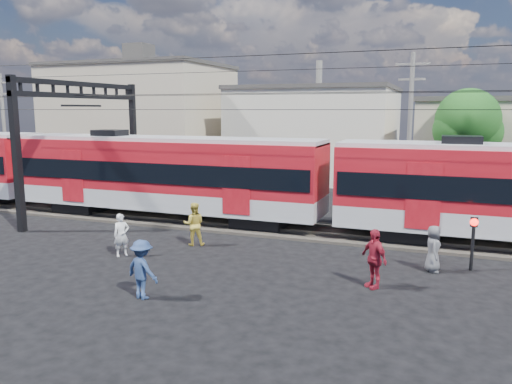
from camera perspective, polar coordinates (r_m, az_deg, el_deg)
ground at (r=16.53m, az=-9.04°, el=-10.17°), size 120.00×120.00×0.00m
track_bed at (r=23.50m, az=0.66°, el=-3.99°), size 70.00×3.40×0.12m
rail_near at (r=22.78m, az=0.01°, el=-4.11°), size 70.00×0.12×0.12m
rail_far at (r=24.16m, az=1.27°, el=-3.33°), size 70.00×0.12×0.12m
commuter_train at (r=25.17m, az=-9.95°, el=2.19°), size 50.30×3.08×4.17m
catenary at (r=27.07m, az=-16.98°, el=8.23°), size 70.00×9.30×7.52m
building_west at (r=44.96m, az=-12.97°, el=8.10°), size 14.28×10.20×9.30m
building_midwest at (r=41.69m, az=7.09°, el=6.80°), size 12.24×12.24×7.30m
utility_pole_mid at (r=28.55m, az=17.15°, el=7.05°), size 1.80×0.24×8.50m
utility_pole_west at (r=40.57m, az=-26.85°, el=6.68°), size 1.80×0.24×8.00m
tree_near at (r=31.61m, az=23.34°, el=7.12°), size 3.82×3.64×6.72m
pedestrian_a at (r=19.61m, az=-15.12°, el=-4.76°), size 0.68×0.70×1.63m
pedestrian_b at (r=20.55m, az=-7.11°, el=-3.65°), size 1.07×0.98×1.77m
pedestrian_c at (r=15.14m, az=-12.88°, el=-8.61°), size 1.27×0.93×1.77m
pedestrian_d at (r=16.03m, az=13.33°, el=-7.40°), size 1.11×1.10×1.88m
pedestrian_e at (r=18.18m, az=19.59°, el=-6.12°), size 0.59×0.84×1.61m
crossing_signal at (r=18.69m, az=23.59°, el=-4.38°), size 0.27×0.27×1.88m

